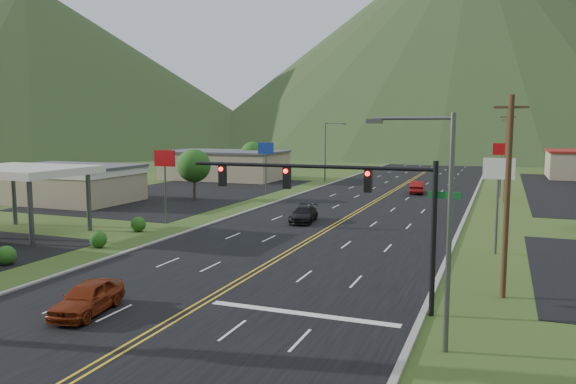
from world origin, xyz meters
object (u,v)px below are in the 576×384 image
(traffic_signal, at_px, (346,195))
(gas_canopy, at_px, (20,172))
(car_dark_mid, at_px, (304,215))
(car_red_far, at_px, (417,187))
(car_red_near, at_px, (88,298))
(streetlight_west, at_px, (327,147))
(streetlight_east, at_px, (441,217))

(traffic_signal, height_order, gas_canopy, traffic_signal)
(traffic_signal, height_order, car_dark_mid, traffic_signal)
(car_red_far, bearing_deg, car_red_near, 74.65)
(gas_canopy, distance_m, car_dark_mid, 23.32)
(car_red_near, bearing_deg, traffic_signal, 18.29)
(streetlight_west, bearing_deg, car_red_far, -34.77)
(traffic_signal, relative_size, streetlight_east, 1.46)
(streetlight_west, relative_size, car_dark_mid, 1.90)
(streetlight_east, xyz_separation_m, car_red_far, (-7.91, 49.63, -4.40))
(streetlight_east, relative_size, car_dark_mid, 1.90)
(gas_canopy, bearing_deg, traffic_signal, -15.70)
(streetlight_east, bearing_deg, car_red_near, -174.55)
(traffic_signal, distance_m, car_red_far, 45.97)
(streetlight_east, height_order, gas_canopy, streetlight_east)
(gas_canopy, xyz_separation_m, car_red_far, (25.27, 37.63, -4.09))
(traffic_signal, distance_m, car_dark_mid, 23.38)
(streetlight_east, distance_m, streetlight_west, 64.21)
(streetlight_east, bearing_deg, gas_canopy, 160.12)
(car_dark_mid, bearing_deg, streetlight_east, -67.75)
(traffic_signal, xyz_separation_m, car_red_near, (-10.57, -5.45, -4.59))
(car_red_far, bearing_deg, gas_canopy, 48.96)
(traffic_signal, xyz_separation_m, car_red_far, (-3.22, 45.63, -4.55))
(gas_canopy, xyz_separation_m, car_dark_mid, (19.00, 12.86, -4.18))
(car_red_near, distance_m, car_red_far, 51.61)
(car_dark_mid, relative_size, car_red_far, 0.99)
(car_dark_mid, distance_m, car_red_far, 25.55)
(traffic_signal, distance_m, streetlight_west, 58.88)
(car_red_far, bearing_deg, traffic_signal, 86.88)
(streetlight_east, xyz_separation_m, car_dark_mid, (-14.17, 24.86, -4.49))
(streetlight_west, relative_size, car_red_far, 1.89)
(streetlight_west, distance_m, car_red_far, 18.72)
(streetlight_west, distance_m, car_dark_mid, 36.48)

